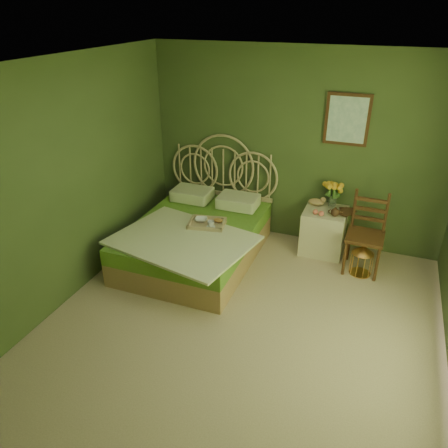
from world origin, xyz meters
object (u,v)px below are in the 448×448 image
at_px(bed, 197,235).
at_px(nightstand, 324,226).
at_px(chair, 367,228).
at_px(birdcage, 362,260).

xyz_separation_m(bed, nightstand, (1.53, 0.75, 0.06)).
height_order(chair, birdcage, chair).
xyz_separation_m(bed, birdcage, (2.08, 0.34, -0.11)).
bearing_deg(bed, birdcage, 9.24).
relative_size(nightstand, birdcage, 2.59).
relative_size(bed, birdcage, 5.66).
height_order(bed, birdcage, bed).
bearing_deg(nightstand, bed, -154.00).
relative_size(chair, birdcage, 2.53).
distance_m(bed, nightstand, 1.71).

